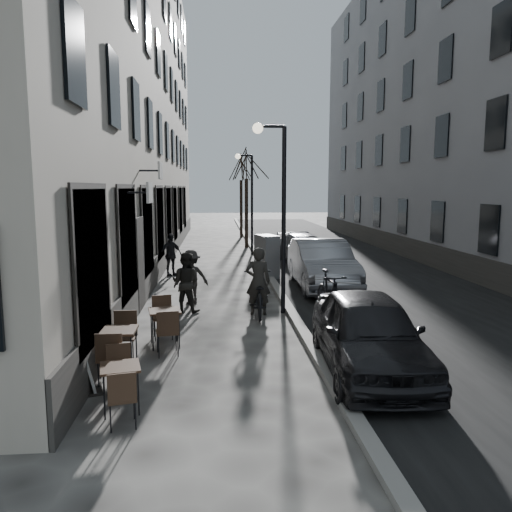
{
  "coord_description": "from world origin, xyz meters",
  "views": [
    {
      "loc": [
        -1.8,
        -7.26,
        3.43
      ],
      "look_at": [
        -0.87,
        4.47,
        1.8
      ],
      "focal_mm": 35.0,
      "sensor_mm": 36.0,
      "label": 1
    }
  ],
  "objects": [
    {
      "name": "tree_near",
      "position": [
        -0.1,
        21.0,
        4.66
      ],
      "size": [
        2.4,
        2.4,
        5.7
      ],
      "color": "black",
      "rests_on": "ground"
    },
    {
      "name": "utility_cabinet",
      "position": [
        0.1,
        11.46,
        0.81
      ],
      "size": [
        0.91,
        1.22,
        1.63
      ],
      "primitive_type": "cube",
      "rotation": [
        0.0,
        0.0,
        0.33
      ],
      "color": "slate",
      "rests_on": "ground"
    },
    {
      "name": "cyclist_rider",
      "position": [
        -0.7,
        5.87,
        0.92
      ],
      "size": [
        0.69,
        0.47,
        1.84
      ],
      "primitive_type": "imported",
      "rotation": [
        0.0,
        0.0,
        3.1
      ],
      "color": "#282623",
      "rests_on": "ground"
    },
    {
      "name": "streetlamp_near",
      "position": [
        -0.17,
        6.0,
        3.16
      ],
      "size": [
        0.9,
        0.28,
        5.09
      ],
      "color": "black",
      "rests_on": "ground"
    },
    {
      "name": "car_mid",
      "position": [
        1.77,
        9.31,
        0.82
      ],
      "size": [
        1.8,
        5.01,
        1.64
      ],
      "primitive_type": "imported",
      "rotation": [
        0.0,
        0.0,
        -0.01
      ],
      "color": "gray",
      "rests_on": "ground"
    },
    {
      "name": "sign_board",
      "position": [
        -4.02,
        1.05,
        0.45
      ],
      "size": [
        0.56,
        0.72,
        1.12
      ],
      "rotation": [
        0.0,
        0.0,
        0.3
      ],
      "color": "black",
      "rests_on": "ground"
    },
    {
      "name": "car_far",
      "position": [
        2.13,
        14.76,
        0.65
      ],
      "size": [
        2.27,
        4.66,
        1.31
      ],
      "primitive_type": "imported",
      "rotation": [
        0.0,
        0.0,
        0.1
      ],
      "color": "#303139",
      "rests_on": "ground"
    },
    {
      "name": "kerb",
      "position": [
        0.2,
        16.0,
        0.06
      ],
      "size": [
        0.25,
        60.0,
        0.12
      ],
      "primitive_type": "cube",
      "color": "gray",
      "rests_on": "ground"
    },
    {
      "name": "streetlamp_far",
      "position": [
        -0.17,
        18.0,
        3.16
      ],
      "size": [
        0.9,
        0.28,
        5.09
      ],
      "color": "black",
      "rests_on": "ground"
    },
    {
      "name": "bistro_set_c",
      "position": [
        -2.94,
        3.34,
        0.49
      ],
      "size": [
        0.77,
        1.67,
        0.96
      ],
      "rotation": [
        0.0,
        0.0,
        0.18
      ],
      "color": "black",
      "rests_on": "ground"
    },
    {
      "name": "bistro_set_b",
      "position": [
        -3.64,
        1.84,
        0.5
      ],
      "size": [
        0.67,
        1.65,
        0.98
      ],
      "rotation": [
        0.0,
        0.0,
        0.0
      ],
      "color": "black",
      "rests_on": "ground"
    },
    {
      "name": "bicycle",
      "position": [
        -0.7,
        5.87,
        0.56
      ],
      "size": [
        0.83,
        2.17,
        1.12
      ],
      "primitive_type": "imported",
      "rotation": [
        0.0,
        0.0,
        3.1
      ],
      "color": "black",
      "rests_on": "ground"
    },
    {
      "name": "building_left",
      "position": [
        -6.0,
        16.5,
        8.0
      ],
      "size": [
        4.0,
        35.0,
        16.0
      ],
      "primitive_type": "cube",
      "color": "#9F9785",
      "rests_on": "ground"
    },
    {
      "name": "car_near",
      "position": [
        1.0,
        1.53,
        0.74
      ],
      "size": [
        2.01,
        4.44,
        1.48
      ],
      "primitive_type": "imported",
      "rotation": [
        0.0,
        0.0,
        -0.06
      ],
      "color": "black",
      "rests_on": "ground"
    },
    {
      "name": "moped",
      "position": [
        1.11,
        5.26,
        0.63
      ],
      "size": [
        0.77,
        2.15,
        1.27
      ],
      "primitive_type": "imported",
      "rotation": [
        0.0,
        0.0,
        0.08
      ],
      "color": "black",
      "rests_on": "ground"
    },
    {
      "name": "pedestrian_near",
      "position": [
        -2.66,
        6.33,
        0.83
      ],
      "size": [
        0.97,
        0.86,
        1.66
      ],
      "primitive_type": "imported",
      "rotation": [
        0.0,
        0.0,
        2.8
      ],
      "color": "black",
      "rests_on": "ground"
    },
    {
      "name": "bistro_set_a",
      "position": [
        -3.29,
        0.19,
        0.44
      ],
      "size": [
        0.7,
        1.49,
        0.85
      ],
      "rotation": [
        0.0,
        0.0,
        0.22
      ],
      "color": "black",
      "rests_on": "ground"
    },
    {
      "name": "road",
      "position": [
        3.85,
        16.0,
        0.0
      ],
      "size": [
        7.3,
        60.0,
        0.0
      ],
      "primitive_type": "cube",
      "color": "black",
      "rests_on": "ground"
    },
    {
      "name": "pedestrian_mid",
      "position": [
        -2.56,
        7.3,
        0.8
      ],
      "size": [
        1.17,
        0.89,
        1.61
      ],
      "primitive_type": "imported",
      "rotation": [
        0.0,
        0.0,
        3.46
      ],
      "color": "#292624",
      "rests_on": "ground"
    },
    {
      "name": "tree_far",
      "position": [
        -0.1,
        27.0,
        4.66
      ],
      "size": [
        2.4,
        2.4,
        5.7
      ],
      "color": "black",
      "rests_on": "ground"
    },
    {
      "name": "pedestrian_far",
      "position": [
        -3.6,
        12.13,
        0.82
      ],
      "size": [
        1.03,
        0.86,
        1.65
      ],
      "primitive_type": "imported",
      "rotation": [
        0.0,
        0.0,
        0.57
      ],
      "color": "black",
      "rests_on": "ground"
    },
    {
      "name": "ground",
      "position": [
        0.0,
        0.0,
        0.0
      ],
      "size": [
        120.0,
        120.0,
        0.0
      ],
      "primitive_type": "plane",
      "color": "#343230",
      "rests_on": "ground"
    },
    {
      "name": "building_right",
      "position": [
        9.5,
        16.5,
        8.0
      ],
      "size": [
        4.0,
        35.0,
        16.0
      ],
      "primitive_type": "cube",
      "color": "gray",
      "rests_on": "ground"
    }
  ]
}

